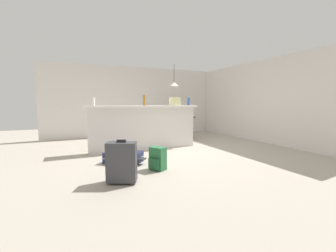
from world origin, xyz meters
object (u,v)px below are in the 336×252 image
Objects in this scene: grocery_bag at (175,101)px; book_stack at (124,151)px; pendant_lamp at (174,84)px; backpack_green at (158,159)px; dining_chair_near_partition at (182,124)px; bottle_amber at (144,100)px; suitcase_flat_navy at (124,157)px; bottle_white at (93,102)px; dining_table at (175,119)px; bottle_blue at (188,102)px; suitcase_upright_charcoal at (122,162)px.

book_stack is (-1.64, -1.02, -1.00)m from grocery_bag.
backpack_green is (-1.86, -3.20, -1.63)m from pendant_lamp.
dining_chair_near_partition is 3.07m from book_stack.
bottle_amber reaches higher than dining_chair_near_partition.
bottle_amber is 1.75m from suitcase_flat_navy.
bottle_amber is 1.05× the size of grocery_bag.
bottle_white is 0.48× the size of backpack_green.
book_stack is at bearing -67.50° from bottle_white.
dining_chair_near_partition reaches higher than dining_table.
grocery_bag reaches higher than bottle_white.
grocery_bag reaches higher than book_stack.
bottle_blue is 0.25× the size of suitcase_flat_navy.
dining_table is at bearing 53.47° from suitcase_upright_charcoal.
dining_chair_near_partition is 1.18× the size of pendant_lamp.
bottle_white is 2.28m from backpack_green.
dining_table is 1.31× the size of suitcase_flat_navy.
suitcase_flat_navy is (-2.32, -2.46, -1.72)m from pendant_lamp.
bottle_amber is 0.35× the size of pendant_lamp.
bottle_white is at bearing 94.15° from suitcase_upright_charcoal.
suitcase_upright_charcoal is (-1.08, -2.17, -0.95)m from bottle_amber.
bottle_white is 0.22× the size of dining_chair_near_partition.
grocery_bag is 0.31× the size of suitcase_flat_navy.
bottle_white is 0.24× the size of suitcase_flat_navy.
backpack_green is 0.63× the size of suitcase_upright_charcoal.
pendant_lamp is 0.94× the size of suitcase_flat_navy.
bottle_blue is at bearing -106.81° from dining_chair_near_partition.
book_stack is (-2.35, -1.96, -0.27)m from dining_chair_near_partition.
dining_table is 3.42m from book_stack.
suitcase_flat_navy is (0.44, -1.07, -1.13)m from bottle_white.
bottle_amber reaches higher than bottle_blue.
grocery_bag is at bearing -116.70° from dining_table.
suitcase_upright_charcoal reaches higher than book_stack.
dining_table is (2.81, 1.36, -0.60)m from bottle_white.
backpack_green is 0.85m from book_stack.
suitcase_flat_navy is at bearing -140.51° from dining_chair_near_partition.
bottle_white reaches higher than dining_table.
suitcase_upright_charcoal is at bearing -137.31° from bottle_blue.
pendant_lamp is at bearing 46.69° from suitcase_flat_navy.
dining_table is at bearing 46.12° from book_stack.
grocery_bag reaches higher than dining_table.
grocery_bag is 0.24× the size of dining_table.
grocery_bag is 0.28× the size of dining_chair_near_partition.
suitcase_flat_navy is 1.99× the size of backpack_green.
grocery_bag is at bearing -174.12° from bottle_blue.
pendant_lamp is 3.79m from suitcase_flat_navy.
suitcase_flat_navy is 1.19m from suitcase_upright_charcoal.
suitcase_upright_charcoal is at bearing -104.51° from book_stack.
backpack_green is (-1.63, -1.79, -1.04)m from bottle_blue.
bottle_blue is 1.18m from dining_chair_near_partition.
bottle_blue is 0.80× the size of book_stack.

